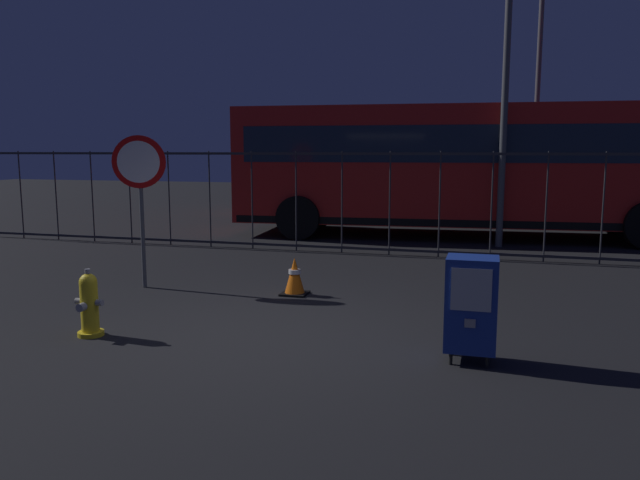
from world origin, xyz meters
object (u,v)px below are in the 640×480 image
object	(u,v)px
bus_far	(428,160)
street_light_near_left	(539,62)
bus_near	(464,164)
fire_hydrant	(89,305)
street_light_near_right	(507,59)
stop_sign	(140,179)
newspaper_box_primary	(471,304)
traffic_cone	(295,276)

from	to	relation	value
bus_far	street_light_near_left	xyz separation A→B (m)	(3.06, -0.51, 2.76)
bus_far	street_light_near_left	world-z (taller)	street_light_near_left
bus_near	fire_hydrant	bearing A→B (deg)	-115.57
street_light_near_right	street_light_near_left	bearing A→B (deg)	79.88
fire_hydrant	street_light_near_right	world-z (taller)	street_light_near_right
street_light_near_right	stop_sign	bearing A→B (deg)	-132.97
fire_hydrant	street_light_near_left	xyz separation A→B (m)	(5.33, 13.10, 4.12)
fire_hydrant	street_light_near_left	bearing A→B (deg)	67.86
stop_sign	newspaper_box_primary	bearing A→B (deg)	-22.96
stop_sign	traffic_cone	xyz separation A→B (m)	(2.28, 0.17, -1.34)
bus_far	stop_sign	bearing A→B (deg)	-109.93
stop_sign	fire_hydrant	bearing A→B (deg)	-72.35
street_light_near_left	fire_hydrant	bearing A→B (deg)	-112.14
newspaper_box_primary	bus_near	world-z (taller)	bus_near
bus_near	newspaper_box_primary	bearing A→B (deg)	-91.21
fire_hydrant	stop_sign	size ratio (longest dim) A/B	0.33
traffic_cone	street_light_near_right	distance (m)	6.99
bus_far	street_light_near_left	size ratio (longest dim) A/B	1.37
fire_hydrant	newspaper_box_primary	distance (m)	4.05
stop_sign	bus_far	bearing A→B (deg)	75.21
traffic_cone	street_light_near_left	distance (m)	12.06
newspaper_box_primary	street_light_near_right	bearing A→B (deg)	87.38
fire_hydrant	street_light_near_right	bearing A→B (deg)	60.56
bus_far	street_light_near_right	size ratio (longest dim) A/B	1.63
street_light_near_left	street_light_near_right	xyz separation A→B (m)	(-0.96, -5.35, -0.64)
traffic_cone	street_light_near_left	bearing A→B (deg)	70.50
traffic_cone	street_light_near_left	world-z (taller)	street_light_near_left
fire_hydrant	bus_far	distance (m)	13.87
bus_far	traffic_cone	bearing A→B (deg)	-98.77
fire_hydrant	street_light_near_right	distance (m)	9.56
traffic_cone	bus_far	size ratio (longest dim) A/B	0.05
street_light_near_left	street_light_near_right	world-z (taller)	street_light_near_left
newspaper_box_primary	street_light_near_right	xyz separation A→B (m)	(0.34, 7.49, 3.27)
bus_near	street_light_near_left	bearing A→B (deg)	61.49
street_light_near_right	fire_hydrant	bearing A→B (deg)	-119.44
bus_far	street_light_near_left	distance (m)	4.16
newspaper_box_primary	stop_sign	xyz separation A→B (m)	(-4.76, 2.02, 1.03)
fire_hydrant	traffic_cone	size ratio (longest dim) A/B	1.41
bus_near	street_light_near_right	xyz separation A→B (m)	(0.83, -1.38, 2.13)
stop_sign	street_light_near_left	distance (m)	12.73
fire_hydrant	bus_far	world-z (taller)	bus_far
newspaper_box_primary	stop_sign	size ratio (longest dim) A/B	0.46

